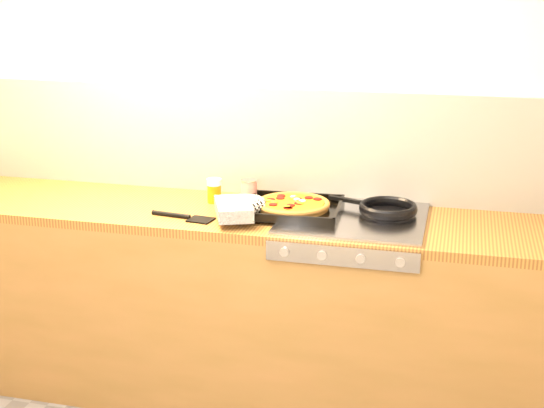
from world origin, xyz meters
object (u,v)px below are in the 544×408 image
(pizza_on_tray, at_px, (277,206))
(tomato_can, at_px, (249,191))
(frying_pan, at_px, (387,209))
(juice_glass, at_px, (214,190))

(pizza_on_tray, relative_size, tomato_can, 5.16)
(frying_pan, relative_size, juice_glass, 3.93)
(tomato_can, bearing_deg, juice_glass, -164.71)
(pizza_on_tray, distance_m, juice_glass, 0.35)
(frying_pan, xyz_separation_m, tomato_can, (-0.63, 0.08, 0.02))
(pizza_on_tray, height_order, juice_glass, juice_glass)
(frying_pan, distance_m, tomato_can, 0.64)
(pizza_on_tray, bearing_deg, frying_pan, 10.75)
(tomato_can, xyz_separation_m, juice_glass, (-0.15, -0.04, 0.00))
(pizza_on_tray, xyz_separation_m, juice_glass, (-0.32, 0.12, 0.01))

